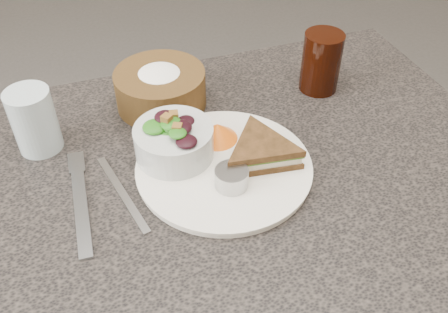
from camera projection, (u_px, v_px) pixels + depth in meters
dining_table at (218, 306)px, 1.04m from camera, size 1.00×0.70×0.75m
dinner_plate at (224, 168)px, 0.80m from camera, size 0.28×0.28×0.01m
sandwich at (261, 151)px, 0.79m from camera, size 0.16×0.16×0.04m
salad_bowl at (174, 137)px, 0.79m from camera, size 0.15×0.15×0.07m
dressing_ramekin at (232, 178)px, 0.75m from camera, size 0.07×0.07×0.03m
orange_wedge at (217, 131)px, 0.83m from camera, size 0.09×0.09×0.03m
fork at (81, 206)px, 0.74m from camera, size 0.03×0.20×0.01m
knife at (122, 193)px, 0.76m from camera, size 0.05×0.18×0.00m
bread_basket at (160, 83)px, 0.90m from camera, size 0.21×0.21×0.09m
cola_glass at (322, 59)px, 0.93m from camera, size 0.09×0.09×0.13m
water_glass at (34, 121)px, 0.81m from camera, size 0.09×0.09×0.11m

